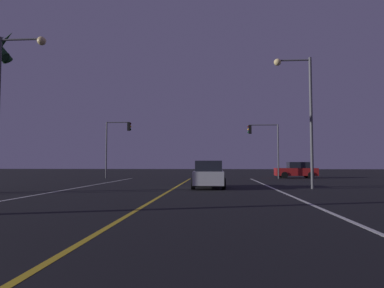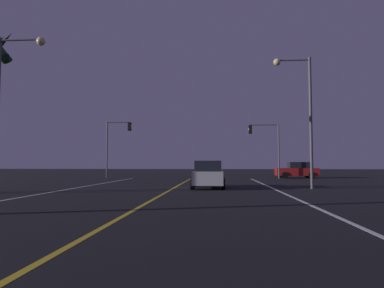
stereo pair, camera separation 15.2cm
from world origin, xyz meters
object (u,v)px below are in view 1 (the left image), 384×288
at_px(car_ahead_far, 209,175).
at_px(street_lamp_left_mid, 9,93).
at_px(car_crossing_side, 296,170).
at_px(traffic_light_near_left, 118,137).
at_px(street_lamp_right_far, 302,105).
at_px(traffic_light_near_right, 264,138).

height_order(car_ahead_far, street_lamp_left_mid, street_lamp_left_mid).
distance_m(car_crossing_side, car_ahead_far, 18.03).
bearing_deg(street_lamp_left_mid, car_ahead_far, 26.90).
bearing_deg(traffic_light_near_left, car_crossing_side, 4.93).
bearing_deg(street_lamp_left_mid, car_crossing_side, 47.48).
distance_m(car_ahead_far, street_lamp_left_mid, 11.98).
relative_size(street_lamp_left_mid, street_lamp_right_far, 0.99).
height_order(car_crossing_side, street_lamp_left_mid, street_lamp_left_mid).
height_order(street_lamp_left_mid, street_lamp_right_far, street_lamp_right_far).
bearing_deg(street_lamp_right_far, car_crossing_side, -101.55).
relative_size(car_ahead_far, traffic_light_near_right, 0.77).
xyz_separation_m(car_ahead_far, traffic_light_near_right, (5.36, 14.00, 3.31)).
xyz_separation_m(traffic_light_near_right, street_lamp_right_far, (0.37, -14.35, 0.98)).
distance_m(car_ahead_far, traffic_light_near_right, 15.35).
distance_m(traffic_light_near_left, street_lamp_left_mid, 19.07).
xyz_separation_m(car_crossing_side, street_lamp_right_far, (-3.27, -15.98, 4.29)).
height_order(car_crossing_side, street_lamp_right_far, street_lamp_right_far).
bearing_deg(street_lamp_right_far, traffic_light_near_right, -88.53).
height_order(car_crossing_side, traffic_light_near_right, traffic_light_near_right).
relative_size(traffic_light_near_left, street_lamp_right_far, 0.74).
distance_m(car_ahead_far, street_lamp_right_far, 7.17).
bearing_deg(car_ahead_far, car_crossing_side, -29.93).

